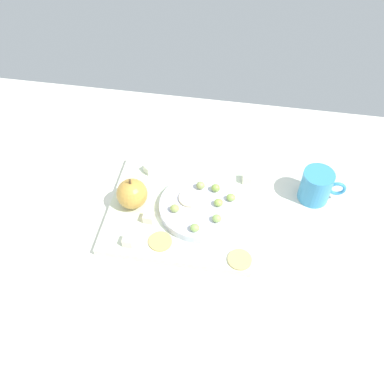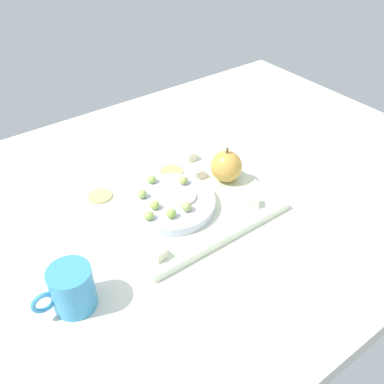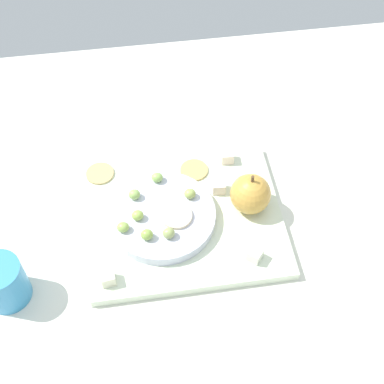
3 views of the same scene
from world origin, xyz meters
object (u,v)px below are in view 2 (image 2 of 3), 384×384
grape_4 (187,207)px  grape_2 (149,216)px  grape_6 (171,213)px  cheese_cube_3 (159,254)px  grape_3 (150,180)px  serving_dish (170,204)px  grape_5 (142,194)px  grape_1 (183,181)px  cheese_cube_2 (198,174)px  grape_0 (155,205)px  platter (185,202)px  cracker_0 (100,196)px  apple_slice_0 (183,197)px  cup (72,289)px  cheese_cube_0 (254,201)px  apple_whole (226,166)px  cheese_cube_1 (190,156)px  cracker_1 (171,172)px

grape_4 → grape_2: bearing=-17.8°
grape_6 → cheese_cube_3: bearing=40.9°
grape_3 → serving_dish: bearing=91.1°
serving_dish → grape_5: 5.78cm
grape_1 → cheese_cube_2: bearing=-158.7°
grape_1 → grape_6: grape_6 is taller
cheese_cube_2 → grape_0: 15.47cm
platter → cracker_0: size_ratio=6.60×
cheese_cube_2 → grape_1: bearing=21.3°
cheese_cube_2 → apple_slice_0: size_ratio=0.42×
platter → grape_4: 7.03cm
grape_0 → grape_4: (-4.61, 4.22, 0.07)cm
serving_dish → cheese_cube_2: (-10.66, -4.74, 0.09)cm
grape_2 → apple_slice_0: (-8.86, -1.25, -0.50)cm
grape_0 → apple_slice_0: 6.40cm
cup → grape_3: bearing=-146.8°
cheese_cube_2 → cracker_0: bearing=-18.3°
cheese_cube_0 → grape_3: size_ratio=1.08×
cheese_cube_2 → grape_3: bearing=-11.7°
platter → apple_whole: bearing=-178.4°
cheese_cube_0 → grape_0: 19.96cm
apple_whole → cheese_cube_1: apple_whole is taller
grape_0 → grape_1: (-9.09, -3.13, 0.01)cm
grape_3 → grape_4: (-0.94, 11.68, 0.09)cm
cracker_0 → grape_4: size_ratio=2.50×
cheese_cube_1 → grape_6: grape_6 is taller
grape_5 → grape_4: bearing=119.4°
grape_6 → grape_0: bearing=-74.1°
cheese_cube_1 → cracker_0: size_ratio=0.43×
grape_2 → grape_5: (-2.35, -6.19, 0.06)cm
grape_2 → grape_4: size_ratio=1.00×
platter → apple_slice_0: 3.75cm
grape_3 → cracker_0: bearing=-25.2°
cracker_0 → cracker_1: 16.90cm
grape_4 → grape_6: (3.46, -0.21, 0.02)cm
platter → cheese_cube_3: (13.37, 10.63, 1.93)cm
serving_dish → apple_whole: size_ratio=2.61×
grape_0 → grape_6: (-1.14, 4.01, 0.09)cm
cheese_cube_1 → grape_1: 12.03cm
serving_dish → cheese_cube_1: (-13.42, -11.34, 0.09)cm
cheese_cube_2 → grape_5: 14.76cm
grape_6 → grape_3: bearing=-102.4°
grape_4 → cup: size_ratio=0.19×
platter → grape_1: 4.54cm
cracker_1 → grape_1: (1.79, 7.15, 2.62)cm
apple_whole → cheese_cube_2: (4.53, -4.10, -2.36)cm
apple_whole → grape_5: apple_whole is taller
cheese_cube_0 → grape_4: (13.08, -4.87, 1.80)cm
cracker_1 → grape_0: 15.20cm
cup → apple_slice_0: bearing=-163.4°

